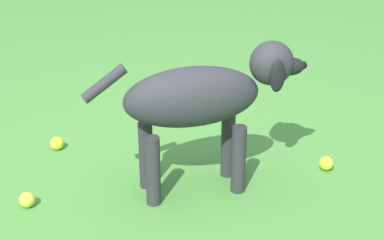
{
  "coord_description": "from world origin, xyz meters",
  "views": [
    {
      "loc": [
        1.99,
        -0.95,
        1.37
      ],
      "look_at": [
        0.03,
        0.14,
        0.33
      ],
      "focal_mm": 55.61,
      "sensor_mm": 36.0,
      "label": 1
    }
  ],
  "objects_px": {
    "tennis_ball_0": "(27,200)",
    "tennis_ball_3": "(326,163)",
    "dog": "(205,98)",
    "tennis_ball_1": "(218,92)",
    "tennis_ball_4": "(57,143)"
  },
  "relations": [
    {
      "from": "tennis_ball_3",
      "to": "tennis_ball_4",
      "type": "xyz_separation_m",
      "value": [
        -0.8,
        -1.03,
        0.0
      ]
    },
    {
      "from": "tennis_ball_0",
      "to": "tennis_ball_3",
      "type": "bearing_deg",
      "value": 74.37
    },
    {
      "from": "tennis_ball_1",
      "to": "tennis_ball_4",
      "type": "xyz_separation_m",
      "value": [
        0.18,
        -1.04,
        0.0
      ]
    },
    {
      "from": "tennis_ball_3",
      "to": "tennis_ball_4",
      "type": "distance_m",
      "value": 1.31
    },
    {
      "from": "tennis_ball_1",
      "to": "tennis_ball_3",
      "type": "height_order",
      "value": "same"
    },
    {
      "from": "dog",
      "to": "tennis_ball_1",
      "type": "bearing_deg",
      "value": 68.87
    },
    {
      "from": "tennis_ball_1",
      "to": "tennis_ball_3",
      "type": "bearing_deg",
      "value": -0.66
    },
    {
      "from": "dog",
      "to": "tennis_ball_1",
      "type": "xyz_separation_m",
      "value": [
        -0.84,
        0.58,
        -0.39
      ]
    },
    {
      "from": "tennis_ball_4",
      "to": "tennis_ball_3",
      "type": "bearing_deg",
      "value": 52.05
    },
    {
      "from": "tennis_ball_1",
      "to": "tennis_ball_4",
      "type": "height_order",
      "value": "same"
    },
    {
      "from": "tennis_ball_4",
      "to": "dog",
      "type": "bearing_deg",
      "value": 34.95
    },
    {
      "from": "dog",
      "to": "tennis_ball_1",
      "type": "distance_m",
      "value": 1.09
    },
    {
      "from": "tennis_ball_0",
      "to": "tennis_ball_1",
      "type": "bearing_deg",
      "value": 115.49
    },
    {
      "from": "tennis_ball_1",
      "to": "tennis_ball_4",
      "type": "relative_size",
      "value": 1.0
    },
    {
      "from": "dog",
      "to": "tennis_ball_4",
      "type": "relative_size",
      "value": 14.12
    }
  ]
}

